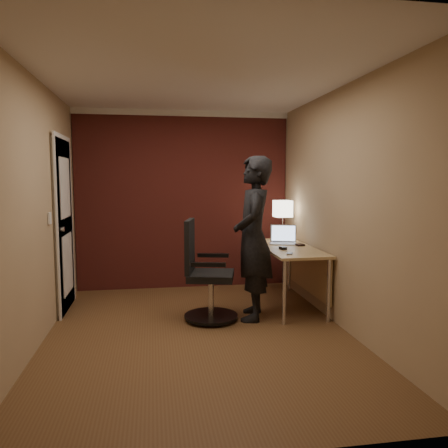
{
  "coord_description": "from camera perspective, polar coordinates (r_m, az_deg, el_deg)",
  "views": [
    {
      "loc": [
        -0.44,
        -4.24,
        1.55
      ],
      "look_at": [
        0.35,
        0.55,
        1.05
      ],
      "focal_mm": 35.0,
      "sensor_mm": 36.0,
      "label": 1
    }
  ],
  "objects": [
    {
      "name": "desk_lamp",
      "position": [
        5.91,
        7.67,
        1.92
      ],
      "size": [
        0.22,
        0.22,
        0.54
      ],
      "color": "silver",
      "rests_on": "desk"
    },
    {
      "name": "phone",
      "position": [
        4.88,
        8.58,
        -3.8
      ],
      "size": [
        0.1,
        0.13,
        0.01
      ],
      "primitive_type": "cube",
      "rotation": [
        0.0,
        0.0,
        -0.36
      ],
      "color": "black",
      "rests_on": "desk"
    },
    {
      "name": "laptop",
      "position": [
        5.64,
        7.72,
        -1.88
      ],
      "size": [
        0.39,
        0.35,
        0.23
      ],
      "color": "silver",
      "rests_on": "desk"
    },
    {
      "name": "office_chair",
      "position": [
        4.82,
        -2.54,
        -6.94
      ],
      "size": [
        0.6,
        0.67,
        1.09
      ],
      "color": "black",
      "rests_on": "ground"
    },
    {
      "name": "wallet",
      "position": [
        5.48,
        9.86,
        -2.7
      ],
      "size": [
        0.11,
        0.12,
        0.02
      ],
      "primitive_type": "cube",
      "rotation": [
        0.0,
        0.0,
        0.17
      ],
      "color": "black",
      "rests_on": "desk"
    },
    {
      "name": "mouse",
      "position": [
        5.17,
        7.71,
        -3.13
      ],
      "size": [
        0.08,
        0.11,
        0.03
      ],
      "primitive_type": "cube",
      "rotation": [
        0.0,
        0.0,
        0.2
      ],
      "color": "black",
      "rests_on": "desk"
    },
    {
      "name": "person",
      "position": [
        4.82,
        3.82,
        -1.86
      ],
      "size": [
        0.57,
        0.74,
        1.8
      ],
      "primitive_type": "imported",
      "rotation": [
        0.0,
        0.0,
        -1.8
      ],
      "color": "black",
      "rests_on": "ground"
    },
    {
      "name": "desk",
      "position": [
        5.42,
        9.02,
        -4.26
      ],
      "size": [
        0.6,
        1.5,
        0.73
      ],
      "color": "#D9B57D",
      "rests_on": "ground"
    },
    {
      "name": "room",
      "position": [
        5.79,
        -7.71,
        4.03
      ],
      "size": [
        4.0,
        4.0,
        4.0
      ],
      "color": "brown",
      "rests_on": "ground"
    }
  ]
}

